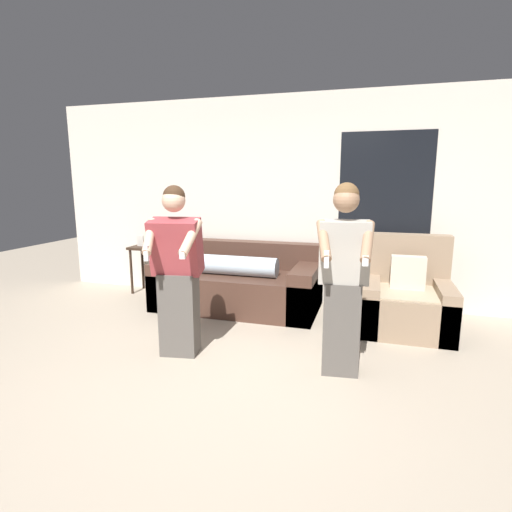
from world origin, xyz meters
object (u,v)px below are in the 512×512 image
object	(u,v)px
couch	(238,284)
person_right	(343,280)
side_table	(150,254)
person_left	(177,273)
armchair	(406,300)

from	to	relation	value
couch	person_right	xyz separation A→B (m)	(1.41, -1.43, 0.51)
side_table	person_right	size ratio (longest dim) A/B	0.52
person_left	couch	bearing A→B (deg)	87.50
armchair	couch	bearing A→B (deg)	175.28
person_left	side_table	bearing A→B (deg)	127.65
armchair	person_right	xyz separation A→B (m)	(-0.60, -1.26, 0.49)
armchair	person_left	world-z (taller)	person_left
person_left	person_right	xyz separation A→B (m)	(1.48, 0.07, 0.03)
person_right	person_left	bearing A→B (deg)	-177.36
side_table	person_right	xyz separation A→B (m)	(2.86, -1.72, 0.24)
couch	armchair	world-z (taller)	armchair
couch	side_table	distance (m)	1.50
armchair	person_right	distance (m)	1.48
couch	armchair	bearing A→B (deg)	-4.72
armchair	person_right	world-z (taller)	person_right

